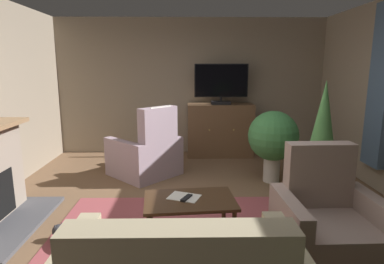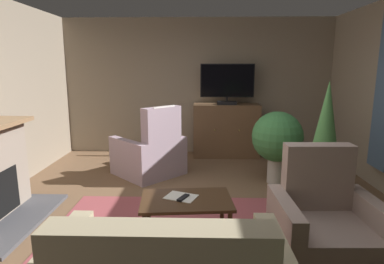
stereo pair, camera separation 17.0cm
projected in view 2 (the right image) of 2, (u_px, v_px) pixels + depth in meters
ground_plane at (193, 222)px, 3.75m from camera, size 5.89×6.75×0.04m
wall_back at (197, 87)px, 6.54m from camera, size 5.89×0.10×2.68m
rug_central at (175, 240)px, 3.32m from camera, size 2.68×2.17×0.01m
tv_cabinet at (226, 131)px, 6.35m from camera, size 1.27×0.50×1.03m
television at (227, 83)px, 6.11m from camera, size 1.01×0.20×0.76m
coffee_table at (186, 204)px, 3.21m from camera, size 0.94×0.66×0.47m
tv_remote at (183, 198)px, 3.20m from camera, size 0.12×0.17×0.02m
folded_newspaper at (181, 197)px, 3.24m from camera, size 0.36×0.32×0.01m
armchair_beside_cabinet at (151, 154)px, 5.28m from camera, size 1.29×1.29×1.17m
armchair_by_fireplace at (325, 228)px, 2.90m from camera, size 0.92×0.84×1.04m
potted_plant_tall_palm_by_window at (325, 142)px, 3.92m from camera, size 0.49×0.49×1.60m
potted_plant_small_fern_corner at (277, 138)px, 4.84m from camera, size 0.76×0.76×1.10m
cat at (66, 237)px, 3.21m from camera, size 0.50×0.56×0.20m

